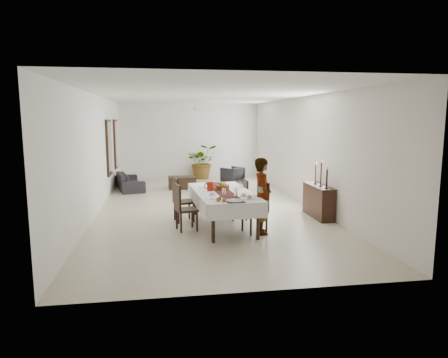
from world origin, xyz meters
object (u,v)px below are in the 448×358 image
Objects in this scene: dining_table_top at (223,193)px; sofa at (130,181)px; red_pitcher at (210,186)px; woman at (262,196)px; sideboard_body at (318,202)px.

dining_table_top reaches higher than sofa.
sofa is (-2.30, 5.33, -0.65)m from red_pitcher.
woman is at bearing -163.89° from sofa.
red_pitcher is 2.95m from sideboard_body.
sofa is at bearing 111.61° from dining_table_top.
sofa is at bearing 136.13° from sideboard_body.
red_pitcher is 0.11× the size of sofa.
sofa is (-5.19, 4.99, -0.11)m from sideboard_body.
sideboard_body is at bearing 6.80° from red_pitcher.
red_pitcher is 0.16× the size of sideboard_body.
red_pitcher is (-0.29, 0.15, 0.15)m from dining_table_top.
red_pitcher is at bearing 48.88° from woman.
red_pitcher is 1.39m from woman.
dining_table_top is at bearing -166.91° from sofa.
sideboard_body is at bearing -146.07° from sofa.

